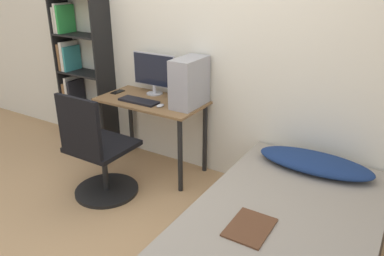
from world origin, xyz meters
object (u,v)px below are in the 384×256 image
object	(u,v)px
keyboard	(139,101)
bookshelf	(79,76)
bed	(284,238)
office_chair	(98,158)
pc_tower	(190,82)
monitor	(154,72)

from	to	relation	value
keyboard	bookshelf	bearing A→B (deg)	167.12
bed	office_chair	bearing A→B (deg)	-179.42
bed	keyboard	bearing A→B (deg)	162.07
pc_tower	bed	bearing A→B (deg)	-30.54
office_chair	bed	distance (m)	1.66
bookshelf	bed	bearing A→B (deg)	-15.98
monitor	pc_tower	world-z (taller)	pc_tower
monitor	bed	bearing A→B (deg)	-26.00
keyboard	pc_tower	bearing A→B (deg)	19.63
bed	pc_tower	world-z (taller)	pc_tower
pc_tower	keyboard	bearing A→B (deg)	-160.37
bookshelf	office_chair	world-z (taller)	bookshelf
bed	monitor	world-z (taller)	monitor
office_chair	keyboard	xyz separation A→B (m)	(0.03, 0.54, 0.37)
bookshelf	pc_tower	size ratio (longest dim) A/B	3.79
monitor	keyboard	distance (m)	0.35
monitor	keyboard	world-z (taller)	monitor
monitor	keyboard	xyz separation A→B (m)	(0.02, -0.28, -0.21)
office_chair	monitor	xyz separation A→B (m)	(0.01, 0.82, 0.58)
bookshelf	pc_tower	bearing A→B (deg)	-2.92
bookshelf	monitor	bearing A→B (deg)	2.14
bed	keyboard	xyz separation A→B (m)	(-1.62, 0.52, 0.52)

